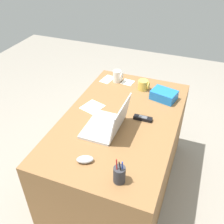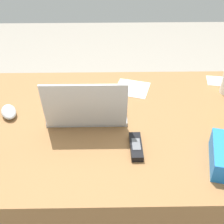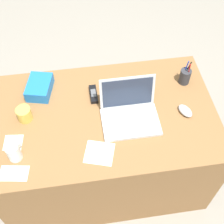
{
  "view_description": "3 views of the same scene",
  "coord_description": "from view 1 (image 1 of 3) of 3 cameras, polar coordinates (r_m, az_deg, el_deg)",
  "views": [
    {
      "loc": [
        1.45,
        0.49,
        1.91
      ],
      "look_at": [
        0.08,
        -0.04,
        0.84
      ],
      "focal_mm": 41.68,
      "sensor_mm": 36.0,
      "label": 1
    },
    {
      "loc": [
        0.06,
        0.99,
        1.55
      ],
      "look_at": [
        0.04,
        0.0,
        0.79
      ],
      "focal_mm": 48.97,
      "sensor_mm": 36.0,
      "label": 2
    },
    {
      "loc": [
        -0.11,
        -1.1,
        2.24
      ],
      "look_at": [
        0.04,
        -0.03,
        0.79
      ],
      "focal_mm": 49.75,
      "sensor_mm": 36.0,
      "label": 3
    }
  ],
  "objects": [
    {
      "name": "cordless_phone",
      "position": [
        1.93,
        6.79,
        -1.38
      ],
      "size": [
        0.05,
        0.14,
        0.03
      ],
      "color": "black",
      "rests_on": "desk"
    },
    {
      "name": "snack_bag",
      "position": [
        2.17,
        11.3,
        3.66
      ],
      "size": [
        0.18,
        0.22,
        0.08
      ],
      "primitive_type": "cube",
      "rotation": [
        0.0,
        0.0,
        -0.24
      ],
      "color": "blue",
      "rests_on": "desk"
    },
    {
      "name": "laptop",
      "position": [
        1.81,
        -0.87,
        -2.59
      ],
      "size": [
        0.33,
        0.27,
        0.23
      ],
      "color": "silver",
      "rests_on": "desk"
    },
    {
      "name": "ground_plane",
      "position": [
        2.45,
        1.52,
        -15.18
      ],
      "size": [
        6.0,
        6.0,
        0.0
      ],
      "primitive_type": "plane",
      "color": "gray"
    },
    {
      "name": "coffee_mug_tall",
      "position": [
        2.37,
        1.21,
        7.83
      ],
      "size": [
        0.08,
        0.09,
        0.11
      ],
      "color": "white",
      "rests_on": "desk"
    },
    {
      "name": "desk",
      "position": [
        2.18,
        1.68,
        -9.12
      ],
      "size": [
        1.36,
        0.83,
        0.74
      ],
      "primitive_type": "cube",
      "color": "olive",
      "rests_on": "ground"
    },
    {
      "name": "paper_note_left",
      "position": [
        2.39,
        3.44,
        6.52
      ],
      "size": [
        0.11,
        0.11,
        0.0
      ],
      "primitive_type": "cube",
      "rotation": [
        0.0,
        0.0,
        -0.12
      ],
      "color": "white",
      "rests_on": "desk"
    },
    {
      "name": "paper_note_near_laptop",
      "position": [
        2.44,
        -1.0,
        7.2
      ],
      "size": [
        0.16,
        0.11,
        0.0
      ],
      "primitive_type": "cube",
      "rotation": [
        0.0,
        0.0,
        -0.16
      ],
      "color": "white",
      "rests_on": "desk"
    },
    {
      "name": "pen_holder",
      "position": [
        1.48,
        1.63,
        -13.54
      ],
      "size": [
        0.07,
        0.07,
        0.17
      ],
      "color": "#333338",
      "rests_on": "desk"
    },
    {
      "name": "paper_note_right",
      "position": [
        2.06,
        -4.33,
        1.13
      ],
      "size": [
        0.19,
        0.18,
        0.0
      ],
      "primitive_type": "cube",
      "rotation": [
        0.0,
        0.0,
        -0.3
      ],
      "color": "white",
      "rests_on": "desk"
    },
    {
      "name": "computer_mouse",
      "position": [
        1.61,
        -5.95,
        -10.3
      ],
      "size": [
        0.1,
        0.12,
        0.04
      ],
      "primitive_type": "ellipsoid",
      "rotation": [
        0.0,
        0.0,
        0.42
      ],
      "color": "silver",
      "rests_on": "desk"
    },
    {
      "name": "coffee_mug_white",
      "position": [
        2.27,
        6.89,
        5.89
      ],
      "size": [
        0.09,
        0.1,
        0.09
      ],
      "color": "#E0BC4C",
      "rests_on": "desk"
    }
  ]
}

